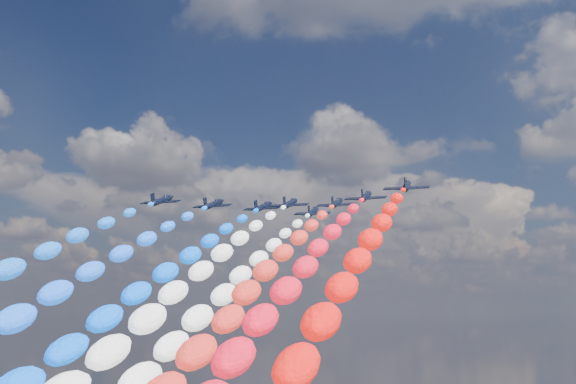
% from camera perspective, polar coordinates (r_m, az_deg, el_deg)
% --- Properties ---
extents(jet_0, '(9.79, 13.19, 6.63)m').
position_cam_1_polar(jet_0, '(164.26, -10.57, -0.70)').
color(jet_0, black).
extents(jet_1, '(9.78, 13.19, 6.63)m').
position_cam_1_polar(jet_1, '(168.37, -6.30, -1.04)').
color(jet_1, black).
extents(trail_1, '(5.60, 124.09, 56.61)m').
position_cam_1_polar(trail_1, '(110.71, -20.39, -9.98)').
color(trail_1, blue).
extents(jet_2, '(10.21, 13.49, 6.63)m').
position_cam_1_polar(jet_2, '(171.40, -2.12, -1.25)').
color(jet_2, black).
extents(trail_2, '(5.60, 124.09, 56.61)m').
position_cam_1_polar(trail_2, '(111.01, -13.69, -10.31)').
color(trail_2, '#0555F8').
extents(jet_3, '(9.65, 13.09, 6.63)m').
position_cam_1_polar(jet_3, '(166.11, 0.16, -0.98)').
color(jet_3, black).
extents(trail_3, '(5.60, 124.09, 56.61)m').
position_cam_1_polar(trail_3, '(104.47, -10.69, -10.46)').
color(trail_3, white).
extents(jet_4, '(10.15, 13.45, 6.63)m').
position_cam_1_polar(jet_4, '(180.09, 2.10, -1.67)').
color(jet_4, black).
extents(trail_4, '(5.60, 124.09, 56.61)m').
position_cam_1_polar(trail_4, '(117.45, -6.43, -10.49)').
color(trail_4, white).
extents(jet_5, '(9.77, 13.18, 6.63)m').
position_cam_1_polar(jet_5, '(165.90, 4.11, -0.94)').
color(jet_5, black).
extents(trail_5, '(5.60, 124.09, 56.61)m').
position_cam_1_polar(trail_5, '(102.36, -4.36, -10.61)').
color(trail_5, red).
extents(jet_6, '(9.79, 13.19, 6.63)m').
position_cam_1_polar(jet_6, '(156.79, 6.56, -0.37)').
color(jet_6, black).
extents(trail_6, '(5.60, 124.09, 56.61)m').
position_cam_1_polar(trail_6, '(92.24, -1.01, -10.71)').
color(trail_6, red).
extents(jet_7, '(10.31, 13.56, 6.63)m').
position_cam_1_polar(jet_7, '(145.20, 9.93, 0.49)').
color(jet_7, black).
extents(trail_7, '(5.60, 124.09, 56.61)m').
position_cam_1_polar(trail_7, '(79.49, 4.05, -10.80)').
color(trail_7, red).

